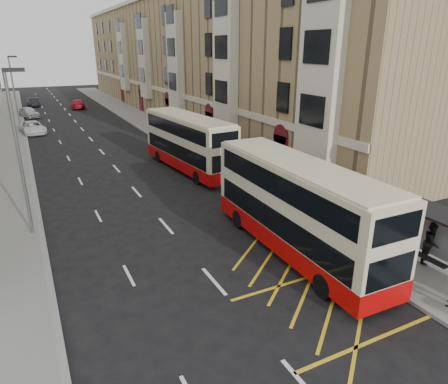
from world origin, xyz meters
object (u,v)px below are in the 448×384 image
street_lamp_far (14,89)px  pedestrian_far (314,196)px  double_decker_front (297,208)px  car_dark (34,102)px  double_decker_rear (188,143)px  white_van (33,128)px  car_red (78,104)px  car_silver (29,112)px  pedestrian_mid (432,243)px  street_lamp_near (18,146)px

street_lamp_far → pedestrian_far: (14.40, -34.23, -3.54)m
double_decker_front → car_dark: 59.31m
double_decker_rear → car_dark: bearing=96.2°
white_van → car_red: (7.13, 17.91, 0.03)m
street_lamp_far → car_dark: bearing=83.9°
street_lamp_far → car_silver: street_lamp_far is taller
car_silver → car_dark: 11.64m
white_van → double_decker_rear: bearing=-71.9°
car_dark → car_red: (6.02, -5.62, 0.03)m
street_lamp_far → pedestrian_mid: (15.28, -41.07, -3.53)m
street_lamp_far → pedestrian_far: 37.31m
street_lamp_near → double_decker_front: size_ratio=0.74×
pedestrian_mid → street_lamp_near: bearing=126.3°
street_lamp_far → double_decker_rear: size_ratio=0.75×
double_decker_front → white_van: double_decker_front is taller
pedestrian_far → car_red: size_ratio=0.39×
pedestrian_far → pedestrian_mid: bearing=117.3°
double_decker_front → pedestrian_far: 4.95m
street_lamp_far → car_dark: street_lamp_far is taller
double_decker_front → pedestrian_mid: double_decker_front is taller
street_lamp_near → double_decker_front: street_lamp_near is taller
car_red → street_lamp_near: bearing=84.5°
street_lamp_near → white_van: (1.15, 27.74, -3.97)m
double_decker_front → car_red: bearing=93.8°
white_van → car_silver: size_ratio=1.14×
double_decker_rear → pedestrian_far: (3.05, -11.31, -1.05)m
car_silver → car_red: size_ratio=0.87×
double_decker_front → car_red: (-2.49, 53.06, -1.50)m
pedestrian_mid → car_silver: 52.69m
double_decker_rear → pedestrian_far: size_ratio=5.70×
pedestrian_mid → street_lamp_far: bearing=92.6°
double_decker_front → car_dark: double_decker_front is taller
pedestrian_far → car_silver: size_ratio=0.45×
double_decker_rear → car_dark: double_decker_rear is taller
white_van → car_dark: 23.55m
street_lamp_near → double_decker_front: (10.78, -7.41, -2.43)m
street_lamp_near → car_dark: street_lamp_near is taller
double_decker_rear → car_silver: 34.20m
street_lamp_near → car_red: (8.28, 45.65, -3.93)m
pedestrian_mid → car_red: (-6.99, 56.72, -0.40)m
car_silver → white_van: bearing=-110.4°
street_lamp_near → white_van: bearing=87.6°
car_dark → double_decker_rear: bearing=-84.3°
street_lamp_far → white_van: size_ratio=1.66×
double_decker_front → pedestrian_mid: 5.90m
street_lamp_far → car_red: 18.14m
pedestrian_far → double_decker_front: bearing=61.3°
street_lamp_far → pedestrian_far: size_ratio=4.25×
street_lamp_near → pedestrian_mid: size_ratio=4.19×
pedestrian_far → white_van: (-13.25, 31.98, -0.42)m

